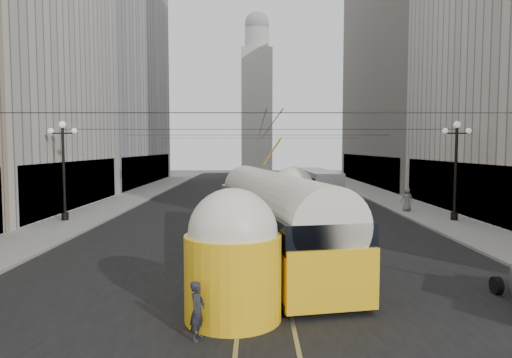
{
  "coord_description": "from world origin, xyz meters",
  "views": [
    {
      "loc": [
        -0.27,
        -11.23,
        4.86
      ],
      "look_at": [
        -0.25,
        12.48,
        3.2
      ],
      "focal_mm": 32.0,
      "sensor_mm": 36.0,
      "label": 1
    }
  ],
  "objects_px": {
    "pedestrian_sidewalk_right": "(407,199)",
    "streetcar": "(273,216)",
    "pedestrian_crossing_b": "(342,266)",
    "city_bus": "(318,184)",
    "pedestrian_crossing_a": "(197,311)"
  },
  "relations": [
    {
      "from": "pedestrian_crossing_b",
      "to": "pedestrian_crossing_a",
      "type": "bearing_deg",
      "value": -27.29
    },
    {
      "from": "pedestrian_crossing_a",
      "to": "pedestrian_crossing_b",
      "type": "height_order",
      "value": "pedestrian_crossing_b"
    },
    {
      "from": "pedestrian_crossing_b",
      "to": "city_bus",
      "type": "bearing_deg",
      "value": -165.26
    },
    {
      "from": "streetcar",
      "to": "pedestrian_crossing_a",
      "type": "xyz_separation_m",
      "value": [
        -2.24,
        -8.49,
        -1.1
      ]
    },
    {
      "from": "streetcar",
      "to": "pedestrian_sidewalk_right",
      "type": "bearing_deg",
      "value": 52.87
    },
    {
      "from": "streetcar",
      "to": "pedestrian_crossing_b",
      "type": "relative_size",
      "value": 10.08
    },
    {
      "from": "pedestrian_crossing_a",
      "to": "pedestrian_sidewalk_right",
      "type": "distance_m",
      "value": 25.61
    },
    {
      "from": "streetcar",
      "to": "city_bus",
      "type": "distance_m",
      "value": 21.28
    },
    {
      "from": "pedestrian_sidewalk_right",
      "to": "streetcar",
      "type": "bearing_deg",
      "value": 55.21
    },
    {
      "from": "city_bus",
      "to": "pedestrian_sidewalk_right",
      "type": "bearing_deg",
      "value": -51.03
    },
    {
      "from": "streetcar",
      "to": "pedestrian_sidewalk_right",
      "type": "height_order",
      "value": "streetcar"
    },
    {
      "from": "pedestrian_crossing_a",
      "to": "pedestrian_sidewalk_right",
      "type": "height_order",
      "value": "pedestrian_sidewalk_right"
    },
    {
      "from": "streetcar",
      "to": "pedestrian_crossing_a",
      "type": "height_order",
      "value": "streetcar"
    },
    {
      "from": "streetcar",
      "to": "pedestrian_crossing_b",
      "type": "bearing_deg",
      "value": -64.86
    },
    {
      "from": "streetcar",
      "to": "city_bus",
      "type": "bearing_deg",
      "value": 76.98
    }
  ]
}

